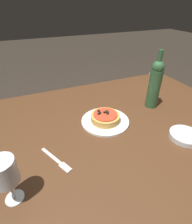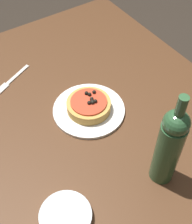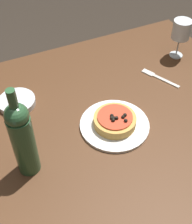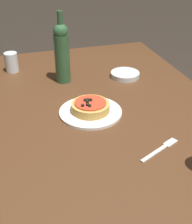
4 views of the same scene
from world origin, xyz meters
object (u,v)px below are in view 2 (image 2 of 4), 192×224
object	(u,v)px
dining_table	(94,143)
pizza	(89,105)
dinner_plate	(89,110)
side_bowl	(66,216)
fork	(11,80)
wine_bottle	(169,146)

from	to	relation	value
dining_table	pizza	size ratio (longest dim) A/B	9.05
dining_table	pizza	distance (m)	0.14
dinner_plate	pizza	world-z (taller)	pizza
side_bowl	fork	size ratio (longest dim) A/B	0.84
pizza	wine_bottle	distance (m)	0.37
pizza	side_bowl	distance (m)	0.41
dining_table	side_bowl	size ratio (longest dim) A/B	9.73
fork	side_bowl	bearing A→B (deg)	55.18
fork	wine_bottle	bearing A→B (deg)	82.92
pizza	fork	world-z (taller)	pizza
dining_table	dinner_plate	distance (m)	0.12
wine_bottle	fork	xyz separation A→B (m)	(-0.65, -0.22, -0.15)
pizza	wine_bottle	world-z (taller)	wine_bottle
dining_table	wine_bottle	world-z (taller)	wine_bottle
dinner_plate	fork	bearing A→B (deg)	-150.47
dining_table	dinner_plate	size ratio (longest dim) A/B	5.51
side_bowl	dinner_plate	bearing A→B (deg)	138.15
wine_bottle	side_bowl	size ratio (longest dim) A/B	2.34
dinner_plate	side_bowl	world-z (taller)	side_bowl
wine_bottle	dining_table	bearing A→B (deg)	-162.85
dinner_plate	side_bowl	xyz separation A→B (m)	(0.30, -0.27, 0.01)
side_bowl	wine_bottle	bearing A→B (deg)	82.71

